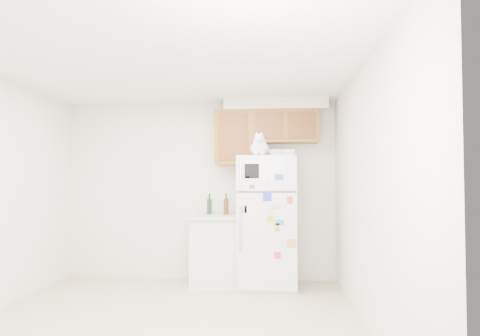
# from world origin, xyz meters

# --- Properties ---
(ground_plane) EXTENTS (3.80, 4.00, 0.01)m
(ground_plane) POSITION_xyz_m (0.00, 0.00, -0.01)
(ground_plane) COLOR #BEAD92
(room_shell) EXTENTS (3.84, 4.04, 2.52)m
(room_shell) POSITION_xyz_m (0.12, 0.24, 1.67)
(room_shell) COLOR silver
(room_shell) RESTS_ON ground_plane
(refrigerator) EXTENTS (0.76, 0.78, 1.70)m
(refrigerator) POSITION_xyz_m (0.95, 1.61, 0.85)
(refrigerator) COLOR white
(refrigerator) RESTS_ON ground_plane
(base_counter) EXTENTS (0.64, 0.64, 0.92)m
(base_counter) POSITION_xyz_m (0.26, 1.68, 0.46)
(base_counter) COLOR white
(base_counter) RESTS_ON ground_plane
(cat) EXTENTS (0.29, 0.43, 0.30)m
(cat) POSITION_xyz_m (0.86, 1.43, 1.81)
(cat) COLOR white
(cat) RESTS_ON refrigerator
(storage_box_back) EXTENTS (0.18, 0.14, 0.10)m
(storage_box_back) POSITION_xyz_m (1.06, 1.70, 1.75)
(storage_box_back) COLOR white
(storage_box_back) RESTS_ON refrigerator
(storage_box_front) EXTENTS (0.16, 0.13, 0.09)m
(storage_box_front) POSITION_xyz_m (1.23, 1.56, 1.74)
(storage_box_front) COLOR white
(storage_box_front) RESTS_ON refrigerator
(bottle_green) EXTENTS (0.07, 0.07, 0.29)m
(bottle_green) POSITION_xyz_m (0.15, 1.86, 1.06)
(bottle_green) COLOR #19381E
(bottle_green) RESTS_ON base_counter
(bottle_amber) EXTENTS (0.07, 0.07, 0.30)m
(bottle_amber) POSITION_xyz_m (0.39, 1.83, 1.07)
(bottle_amber) COLOR #593814
(bottle_amber) RESTS_ON base_counter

